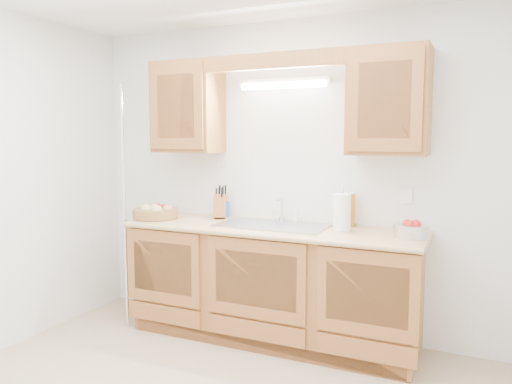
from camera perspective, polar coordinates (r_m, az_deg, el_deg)
The scene contains 17 objects.
room at distance 2.73m, azimuth -7.91°, elevation -0.69°, with size 3.52×3.50×2.50m.
base_cabinets at distance 3.95m, azimuth 1.85°, elevation -10.47°, with size 2.20×0.60×0.86m, color #A56830.
countertop at distance 3.83m, azimuth 1.78°, elevation -4.21°, with size 2.30×0.63×0.04m, color tan.
upper_cabinet_left at distance 4.29m, azimuth -7.78°, elevation 9.55°, with size 0.55×0.33×0.75m, color #A56830.
upper_cabinet_right at distance 3.68m, azimuth 14.95°, elevation 9.93°, with size 0.55×0.33×0.75m, color #A56830.
valance at distance 3.81m, azimuth 1.88°, elevation 14.78°, with size 2.20×0.05×0.12m, color #A56830.
fluorescent_fixture at distance 4.00m, azimuth 3.16°, elevation 12.30°, with size 0.76×0.08×0.08m.
sink at distance 3.86m, azimuth 1.91°, elevation -4.92°, with size 0.84×0.46×0.36m.
wire_shelf_pole at distance 4.22m, azimuth -14.79°, elevation -1.79°, with size 0.03×0.03×2.00m, color silver.
outlet_plate at distance 3.83m, azimuth 16.83°, elevation -0.39°, with size 0.08×0.01×0.12m, color white.
fruit_basket at distance 4.27m, azimuth -11.40°, elevation -2.26°, with size 0.48×0.48×0.12m.
knife_block at distance 4.19m, azimuth -4.11°, elevation -1.59°, with size 0.15×0.19×0.29m.
orange_canister at distance 3.86m, azimuth 10.59°, elevation -1.97°, with size 0.10×0.10×0.26m.
soap_bottle at distance 4.23m, azimuth -3.86°, elevation -1.59°, with size 0.09×0.09×0.20m, color blue.
sponge at distance 3.89m, azimuth 10.61°, elevation -3.73°, with size 0.10×0.07×0.02m.
paper_towel at distance 3.66m, azimuth 9.81°, elevation -2.36°, with size 0.16×0.16×0.32m.
apple_bowl at distance 3.54m, azimuth 17.33°, elevation -4.15°, with size 0.26×0.26×0.12m.
Camera 1 is at (1.46, -2.28, 1.58)m, focal length 35.00 mm.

